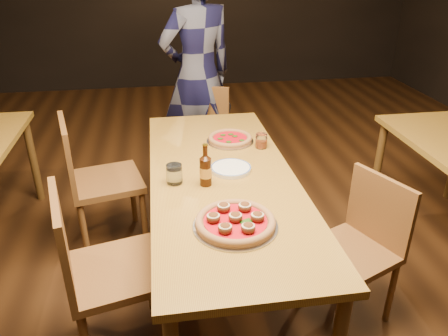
{
  "coord_description": "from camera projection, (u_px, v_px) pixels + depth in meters",
  "views": [
    {
      "loc": [
        -0.32,
        -2.14,
        1.88
      ],
      "look_at": [
        0.0,
        -0.05,
        0.82
      ],
      "focal_mm": 35.0,
      "sensor_mm": 36.0,
      "label": 1
    }
  ],
  "objects": [
    {
      "name": "table_main",
      "position": [
        223.0,
        186.0,
        2.47
      ],
      "size": [
        0.8,
        2.0,
        0.75
      ],
      "color": "brown",
      "rests_on": "ground"
    },
    {
      "name": "chair_main_sw",
      "position": [
        106.0,
        180.0,
        2.94
      ],
      "size": [
        0.55,
        0.55,
        0.98
      ],
      "primitive_type": null,
      "rotation": [
        0.0,
        0.0,
        1.8
      ],
      "color": "brown",
      "rests_on": "ground"
    },
    {
      "name": "pizza_margherita",
      "position": [
        230.0,
        139.0,
        2.86
      ],
      "size": [
        0.31,
        0.31,
        0.04
      ],
      "rotation": [
        0.0,
        0.0,
        0.25
      ],
      "color": "#B7B7BF",
      "rests_on": "table_main"
    },
    {
      "name": "water_glass",
      "position": [
        174.0,
        174.0,
        2.33
      ],
      "size": [
        0.09,
        0.09,
        0.11
      ],
      "primitive_type": "cylinder",
      "color": "white",
      "rests_on": "table_main"
    },
    {
      "name": "ground",
      "position": [
        223.0,
        280.0,
        2.77
      ],
      "size": [
        9.0,
        9.0,
        0.0
      ],
      "primitive_type": "plane",
      "color": "black"
    },
    {
      "name": "beer_bottle",
      "position": [
        206.0,
        171.0,
        2.3
      ],
      "size": [
        0.06,
        0.06,
        0.23
      ],
      "rotation": [
        0.0,
        0.0,
        0.09
      ],
      "color": "black",
      "rests_on": "table_main"
    },
    {
      "name": "pizza_meatball",
      "position": [
        235.0,
        222.0,
        1.97
      ],
      "size": [
        0.39,
        0.39,
        0.07
      ],
      "rotation": [
        0.0,
        0.0,
        -0.38
      ],
      "color": "#B7B7BF",
      "rests_on": "table_main"
    },
    {
      "name": "plate_stack",
      "position": [
        231.0,
        169.0,
        2.49
      ],
      "size": [
        0.23,
        0.23,
        0.02
      ],
      "primitive_type": "cylinder",
      "color": "white",
      "rests_on": "table_main"
    },
    {
      "name": "chair_end",
      "position": [
        200.0,
        142.0,
        3.61
      ],
      "size": [
        0.53,
        0.53,
        0.91
      ],
      "primitive_type": null,
      "rotation": [
        0.0,
        0.0,
        -0.31
      ],
      "color": "brown",
      "rests_on": "ground"
    },
    {
      "name": "chair_main_e",
      "position": [
        350.0,
        252.0,
        2.33
      ],
      "size": [
        0.53,
        0.53,
        0.87
      ],
      "primitive_type": null,
      "rotation": [
        0.0,
        0.0,
        -1.16
      ],
      "color": "brown",
      "rests_on": "ground"
    },
    {
      "name": "diner",
      "position": [
        198.0,
        76.0,
        3.65
      ],
      "size": [
        0.81,
        0.69,
        1.87
      ],
      "primitive_type": "imported",
      "rotation": [
        0.0,
        0.0,
        3.57
      ],
      "color": "black",
      "rests_on": "ground"
    },
    {
      "name": "amber_glass",
      "position": [
        261.0,
        141.0,
        2.76
      ],
      "size": [
        0.07,
        0.07,
        0.09
      ],
      "primitive_type": "cylinder",
      "color": "#A84112",
      "rests_on": "table_main"
    },
    {
      "name": "chair_main_nw",
      "position": [
        116.0,
        270.0,
        2.12
      ],
      "size": [
        0.55,
        0.55,
        0.98
      ],
      "primitive_type": null,
      "rotation": [
        0.0,
        0.0,
        1.81
      ],
      "color": "brown",
      "rests_on": "ground"
    }
  ]
}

